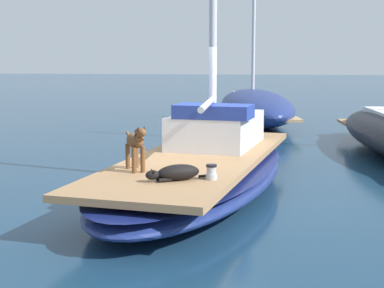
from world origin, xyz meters
TOP-DOWN VIEW (x-y plane):
  - ground_plane at (0.00, 0.00)m, footprint 120.00×120.00m
  - sailboat_main at (0.00, 0.00)m, footprint 3.79×7.57m
  - cabin_house at (0.22, 1.10)m, footprint 1.78×2.44m
  - dog_black at (-0.10, -2.04)m, footprint 0.88×0.53m
  - dog_brown at (-0.78, -1.45)m, footprint 0.50×0.87m
  - deck_winch at (0.37, -1.92)m, footprint 0.16×0.16m
  - moored_boat_far_astern at (0.87, 10.66)m, footprint 3.40×7.96m

SIDE VIEW (x-z plane):
  - ground_plane at x=0.00m, z-range 0.00..0.00m
  - sailboat_main at x=0.00m, z-range 0.01..0.67m
  - moored_boat_far_astern at x=0.87m, z-range -2.69..3.88m
  - deck_winch at x=0.37m, z-range 0.65..0.86m
  - dog_black at x=-0.10m, z-range 0.66..0.88m
  - cabin_house at x=0.22m, z-range 0.59..1.43m
  - dog_brown at x=-0.78m, z-range 0.73..1.43m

